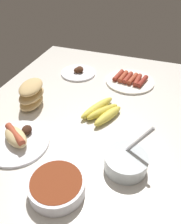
{
  "coord_description": "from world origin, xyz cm",
  "views": [
    {
      "loc": [
        -68.66,
        -26.69,
        57.92
      ],
      "look_at": [
        -2.19,
        -3.24,
        3.0
      ],
      "focal_mm": 36.59,
      "sensor_mm": 36.0,
      "label": 1
    }
  ],
  "objects_px": {
    "bowl_chili": "(57,185)",
    "bowl_coleslaw": "(126,161)",
    "plate_grilled_meat": "(78,72)",
    "plate_sausages": "(130,80)",
    "bread_stack": "(31,94)",
    "plate_hotdog_assembled": "(17,139)",
    "banana_bunch": "(102,111)"
  },
  "relations": [
    {
      "from": "plate_grilled_meat",
      "to": "plate_sausages",
      "type": "height_order",
      "value": "plate_grilled_meat"
    },
    {
      "from": "plate_sausages",
      "to": "bowl_chili",
      "type": "height_order",
      "value": "bowl_chili"
    },
    {
      "from": "plate_grilled_meat",
      "to": "bowl_chili",
      "type": "distance_m",
      "value": 0.7
    },
    {
      "from": "plate_hotdog_assembled",
      "to": "bowl_chili",
      "type": "xyz_separation_m",
      "value": [
        -0.13,
        -0.21,
        0.01
      ]
    },
    {
      "from": "bowl_coleslaw",
      "to": "banana_bunch",
      "type": "xyz_separation_m",
      "value": [
        0.23,
        0.15,
        -0.01
      ]
    },
    {
      "from": "banana_bunch",
      "to": "plate_sausages",
      "type": "height_order",
      "value": "banana_bunch"
    },
    {
      "from": "plate_grilled_meat",
      "to": "bowl_coleslaw",
      "type": "xyz_separation_m",
      "value": [
        -0.52,
        -0.37,
        0.02
      ]
    },
    {
      "from": "plate_grilled_meat",
      "to": "plate_sausages",
      "type": "xyz_separation_m",
      "value": [
        0.01,
        -0.27,
        0.0
      ]
    },
    {
      "from": "plate_hotdog_assembled",
      "to": "plate_grilled_meat",
      "type": "relative_size",
      "value": 1.25
    },
    {
      "from": "bowl_chili",
      "to": "bowl_coleslaw",
      "type": "bearing_deg",
      "value": -48.4
    },
    {
      "from": "plate_hotdog_assembled",
      "to": "banana_bunch",
      "type": "height_order",
      "value": "plate_hotdog_assembled"
    },
    {
      "from": "bread_stack",
      "to": "plate_sausages",
      "type": "distance_m",
      "value": 0.48
    },
    {
      "from": "plate_sausages",
      "to": "bowl_chili",
      "type": "xyz_separation_m",
      "value": [
        -0.67,
        0.07,
        0.01
      ]
    },
    {
      "from": "plate_sausages",
      "to": "bowl_chili",
      "type": "distance_m",
      "value": 0.67
    },
    {
      "from": "banana_bunch",
      "to": "bowl_chili",
      "type": "bearing_deg",
      "value": 177.22
    },
    {
      "from": "plate_hotdog_assembled",
      "to": "plate_sausages",
      "type": "xyz_separation_m",
      "value": [
        0.55,
        -0.29,
        -0.01
      ]
    },
    {
      "from": "plate_hotdog_assembled",
      "to": "banana_bunch",
      "type": "distance_m",
      "value": 0.34
    },
    {
      "from": "plate_hotdog_assembled",
      "to": "bread_stack",
      "type": "relative_size",
      "value": 1.49
    },
    {
      "from": "bowl_chili",
      "to": "banana_bunch",
      "type": "bearing_deg",
      "value": -2.78
    },
    {
      "from": "plate_sausages",
      "to": "bowl_coleslaw",
      "type": "bearing_deg",
      "value": -169.83
    },
    {
      "from": "banana_bunch",
      "to": "bread_stack",
      "type": "height_order",
      "value": "bread_stack"
    },
    {
      "from": "banana_bunch",
      "to": "plate_grilled_meat",
      "type": "bearing_deg",
      "value": 37.17
    },
    {
      "from": "plate_hotdog_assembled",
      "to": "bread_stack",
      "type": "bearing_deg",
      "value": 17.04
    },
    {
      "from": "plate_grilled_meat",
      "to": "plate_sausages",
      "type": "relative_size",
      "value": 0.76
    },
    {
      "from": "bowl_chili",
      "to": "plate_hotdog_assembled",
      "type": "bearing_deg",
      "value": 59.76
    },
    {
      "from": "bread_stack",
      "to": "bowl_coleslaw",
      "type": "bearing_deg",
      "value": -113.66
    },
    {
      "from": "plate_hotdog_assembled",
      "to": "bread_stack",
      "type": "height_order",
      "value": "bread_stack"
    },
    {
      "from": "plate_grilled_meat",
      "to": "bowl_coleslaw",
      "type": "height_order",
      "value": "bowl_coleslaw"
    },
    {
      "from": "bowl_coleslaw",
      "to": "plate_sausages",
      "type": "xyz_separation_m",
      "value": [
        0.52,
        0.09,
        -0.02
      ]
    },
    {
      "from": "bowl_chili",
      "to": "bread_stack",
      "type": "bearing_deg",
      "value": 39.45
    },
    {
      "from": "plate_hotdog_assembled",
      "to": "bowl_coleslaw",
      "type": "relative_size",
      "value": 1.48
    },
    {
      "from": "bowl_coleslaw",
      "to": "bread_stack",
      "type": "relative_size",
      "value": 1.01
    }
  ]
}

